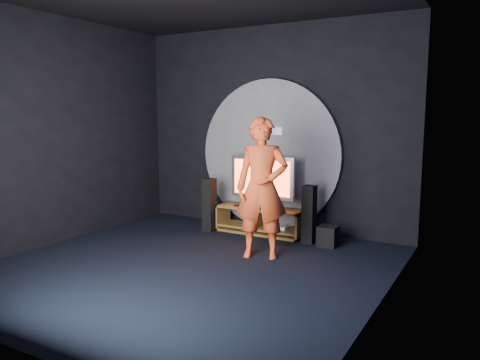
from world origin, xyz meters
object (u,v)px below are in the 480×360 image
Objects in this scene: media_console at (260,222)px; tower_speaker_left at (209,205)px; tv at (262,179)px; subwoofer at (328,236)px; tower_speaker_right at (309,214)px; player at (262,188)px.

media_console is 1.67× the size of tower_speaker_left.
subwoofer is at bearing -11.18° from tv.
tower_speaker_left is (-0.84, -0.35, -0.46)m from tv.
media_console is 1.67× the size of tower_speaker_right.
tower_speaker_left is at bearing -161.59° from media_console.
player is at bearing -62.19° from media_console.
tower_speaker_left reaches higher than subwoofer.
media_console is 0.73m from tv.
tv is 1.07m from tower_speaker_right.
player reaches higher than tv.
tv is at bearing 166.41° from tower_speaker_right.
player is (-0.32, -0.99, 0.53)m from tower_speaker_right.
tv is at bearing 95.63° from media_console.
tv is at bearing 96.30° from player.
media_console is 0.77× the size of player.
tower_speaker_left and tower_speaker_right have the same top height.
tower_speaker_left is at bearing 128.59° from player.
media_console is at bearing 171.74° from subwoofer.
tower_speaker_right is 0.46× the size of player.
tower_speaker_right is at bearing 3.93° from tower_speaker_left.
media_console is 0.98m from tower_speaker_right.
tv reaches higher than media_console.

